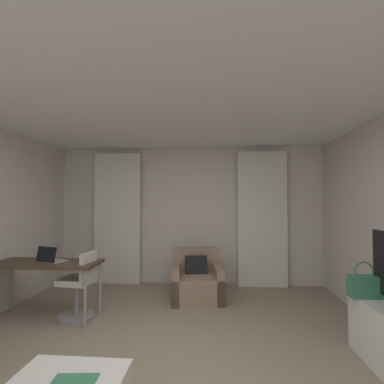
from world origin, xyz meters
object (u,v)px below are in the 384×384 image
Objects in this scene: magazine_open at (73,383)px; handbag_primary at (364,286)px; armchair at (196,282)px; desk at (47,267)px; desk_chair at (79,289)px; laptop at (51,259)px.

handbag_primary is (2.44, 1.34, 0.28)m from magazine_open.
armchair reaches higher than desk.
desk is at bearing -175.36° from desk_chair.
handbag_primary reaches higher than desk_chair.
desk_chair is 2.19m from magazine_open.
handbag_primary is at bearing 28.79° from magazine_open.
armchair is 1.77m from desk_chair.
handbag_primary is at bearing -10.78° from desk_chair.
handbag_primary is (3.37, -0.64, 0.30)m from desk_chair.
armchair is at bearing 25.32° from desk.
laptop is at bearing -153.61° from armchair.
armchair is 3.01× the size of magazine_open.
handbag_primary reaches higher than armchair.
handbag_primary reaches higher than desk.
laptop is 1.03× the size of handbag_primary.
laptop is (-0.38, -0.05, 0.40)m from desk_chair.
laptop is at bearing -11.53° from desk.
armchair reaches higher than magazine_open.
handbag_primary is at bearing -39.88° from armchair.
desk is at bearing 170.98° from handbag_primary.
desk is at bearing -154.68° from armchair.
magazine_open is (0.92, -1.98, 0.03)m from desk_chair.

